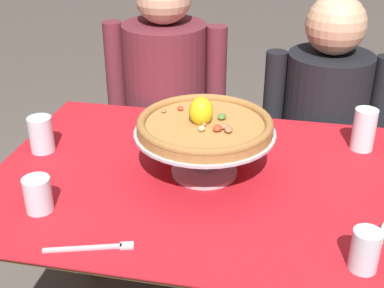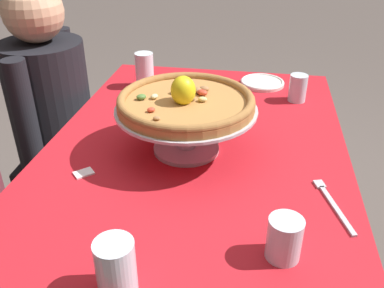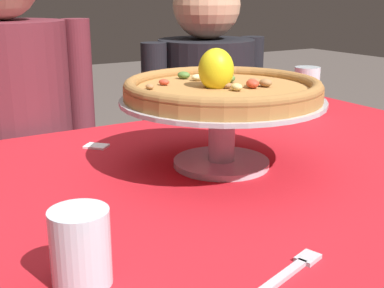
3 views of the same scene
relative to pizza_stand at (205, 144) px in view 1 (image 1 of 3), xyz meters
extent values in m
cylinder|color=brown|center=(-0.53, 0.34, -0.49)|extent=(0.06, 0.06, 0.74)
cube|color=brown|center=(0.04, -0.02, -0.11)|extent=(1.26, 0.85, 0.02)
cube|color=red|center=(0.04, -0.02, -0.10)|extent=(1.30, 0.89, 0.00)
cylinder|color=#B7B7C1|center=(0.00, 0.00, -0.09)|extent=(0.19, 0.19, 0.01)
cylinder|color=#B7B7C1|center=(0.00, 0.00, -0.02)|extent=(0.05, 0.05, 0.12)
cylinder|color=#B7B7C1|center=(0.00, 0.00, 0.04)|extent=(0.40, 0.40, 0.01)
cylinder|color=#AD753D|center=(0.00, 0.00, 0.05)|extent=(0.38, 0.38, 0.02)
torus|color=olive|center=(0.00, 0.00, 0.07)|extent=(0.38, 0.38, 0.02)
ellipsoid|color=#C63D28|center=(0.04, -0.04, 0.07)|extent=(0.03, 0.04, 0.02)
ellipsoid|color=#996B42|center=(0.00, -0.02, 0.07)|extent=(0.02, 0.03, 0.01)
ellipsoid|color=#996B42|center=(0.07, -0.04, 0.07)|extent=(0.02, 0.03, 0.02)
ellipsoid|color=#996B42|center=(-0.13, 0.05, 0.07)|extent=(0.02, 0.02, 0.01)
ellipsoid|color=#4C7533|center=(-0.01, 0.12, 0.07)|extent=(0.03, 0.03, 0.02)
ellipsoid|color=beige|center=(0.00, 0.09, 0.07)|extent=(0.03, 0.02, 0.01)
ellipsoid|color=tan|center=(0.00, 0.02, 0.07)|extent=(0.03, 0.03, 0.01)
ellipsoid|color=#C63D28|center=(-0.09, 0.08, 0.07)|extent=(0.03, 0.03, 0.01)
ellipsoid|color=#996B42|center=(0.06, -0.02, 0.07)|extent=(0.04, 0.03, 0.02)
ellipsoid|color=#4C7533|center=(0.04, 0.04, 0.07)|extent=(0.03, 0.03, 0.02)
ellipsoid|color=tan|center=(0.00, -0.05, 0.07)|extent=(0.02, 0.02, 0.01)
ellipsoid|color=beige|center=(0.00, 0.00, 0.07)|extent=(0.03, 0.03, 0.02)
ellipsoid|color=yellow|center=(-0.01, 0.01, 0.10)|extent=(0.09, 0.09, 0.08)
cylinder|color=silver|center=(0.42, -0.33, -0.05)|extent=(0.06, 0.06, 0.10)
cylinder|color=silver|center=(0.42, -0.33, -0.07)|extent=(0.06, 0.06, 0.05)
cylinder|color=silver|center=(-0.52, 0.03, -0.04)|extent=(0.07, 0.07, 0.11)
cylinder|color=silver|center=(-0.52, 0.03, -0.06)|extent=(0.07, 0.07, 0.07)
cylinder|color=silver|center=(0.46, 0.25, -0.03)|extent=(0.07, 0.07, 0.13)
cylinder|color=silver|center=(0.46, 0.25, -0.06)|extent=(0.06, 0.06, 0.06)
cylinder|color=silver|center=(-0.38, -0.27, -0.05)|extent=(0.07, 0.07, 0.09)
cylinder|color=silver|center=(-0.38, -0.27, -0.07)|extent=(0.06, 0.06, 0.05)
cube|color=#B7B7C1|center=(-0.21, -0.40, -0.09)|extent=(0.18, 0.07, 0.01)
cube|color=#B7B7C1|center=(-0.12, -0.37, -0.09)|extent=(0.04, 0.03, 0.01)
cube|color=white|center=(-0.17, 0.25, -0.09)|extent=(0.06, 0.06, 0.00)
cube|color=maroon|center=(-0.27, 0.62, -0.63)|extent=(0.30, 0.33, 0.47)
cylinder|color=maroon|center=(-0.27, 0.62, -0.11)|extent=(0.35, 0.35, 0.56)
cylinder|color=maroon|center=(-0.48, 0.61, -0.07)|extent=(0.08, 0.08, 0.48)
cylinder|color=maroon|center=(-0.07, 0.64, -0.07)|extent=(0.08, 0.08, 0.48)
cube|color=black|center=(0.36, 0.62, -0.64)|extent=(0.30, 0.33, 0.44)
cylinder|color=black|center=(0.36, 0.62, -0.16)|extent=(0.33, 0.33, 0.51)
sphere|color=tan|center=(0.36, 0.62, 0.20)|extent=(0.22, 0.22, 0.22)
cylinder|color=black|center=(0.16, 0.61, -0.12)|extent=(0.08, 0.08, 0.43)
cylinder|color=black|center=(0.56, 0.63, -0.12)|extent=(0.08, 0.08, 0.43)
camera|label=1|loc=(0.23, -1.30, 0.69)|focal=49.26mm
camera|label=2|loc=(-1.03, -0.19, 0.53)|focal=38.90mm
camera|label=3|loc=(-0.55, -0.79, 0.24)|focal=47.46mm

